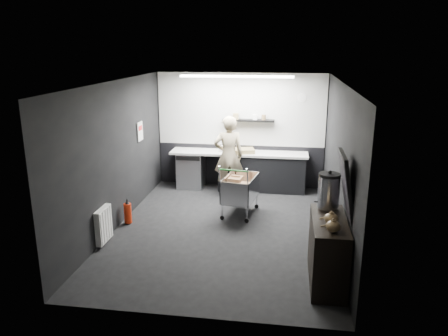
# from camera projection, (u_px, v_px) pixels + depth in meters

# --- Properties ---
(floor) EXTENTS (5.50, 5.50, 0.00)m
(floor) POSITION_uv_depth(u_px,v_px,m) (224.00, 229.00, 8.12)
(floor) COLOR black
(floor) RESTS_ON ground
(ceiling) EXTENTS (5.50, 5.50, 0.00)m
(ceiling) POSITION_uv_depth(u_px,v_px,m) (224.00, 82.00, 7.39)
(ceiling) COLOR silver
(ceiling) RESTS_ON wall_back
(wall_back) EXTENTS (5.50, 0.00, 5.50)m
(wall_back) POSITION_uv_depth(u_px,v_px,m) (240.00, 130.00, 10.37)
(wall_back) COLOR black
(wall_back) RESTS_ON floor
(wall_front) EXTENTS (5.50, 0.00, 5.50)m
(wall_front) POSITION_uv_depth(u_px,v_px,m) (189.00, 218.00, 5.14)
(wall_front) COLOR black
(wall_front) RESTS_ON floor
(wall_left) EXTENTS (0.00, 5.50, 5.50)m
(wall_left) POSITION_uv_depth(u_px,v_px,m) (116.00, 155.00, 8.04)
(wall_left) COLOR black
(wall_left) RESTS_ON floor
(wall_right) EXTENTS (0.00, 5.50, 5.50)m
(wall_right) POSITION_uv_depth(u_px,v_px,m) (339.00, 164.00, 7.48)
(wall_right) COLOR black
(wall_right) RESTS_ON floor
(kitchen_wall_panel) EXTENTS (3.95, 0.02, 1.70)m
(kitchen_wall_panel) POSITION_uv_depth(u_px,v_px,m) (241.00, 110.00, 10.22)
(kitchen_wall_panel) COLOR silver
(kitchen_wall_panel) RESTS_ON wall_back
(dado_panel) EXTENTS (3.95, 0.02, 1.00)m
(dado_panel) POSITION_uv_depth(u_px,v_px,m) (240.00, 165.00, 10.59)
(dado_panel) COLOR black
(dado_panel) RESTS_ON wall_back
(floating_shelf) EXTENTS (1.20, 0.22, 0.04)m
(floating_shelf) POSITION_uv_depth(u_px,v_px,m) (249.00, 120.00, 10.15)
(floating_shelf) COLOR black
(floating_shelf) RESTS_ON wall_back
(wall_clock) EXTENTS (0.20, 0.03, 0.20)m
(wall_clock) POSITION_uv_depth(u_px,v_px,m) (302.00, 98.00, 9.93)
(wall_clock) COLOR white
(wall_clock) RESTS_ON wall_back
(poster) EXTENTS (0.02, 0.30, 0.40)m
(poster) POSITION_uv_depth(u_px,v_px,m) (140.00, 131.00, 9.22)
(poster) COLOR silver
(poster) RESTS_ON wall_left
(poster_red_band) EXTENTS (0.02, 0.22, 0.10)m
(poster_red_band) POSITION_uv_depth(u_px,v_px,m) (140.00, 128.00, 9.20)
(poster_red_band) COLOR red
(poster_red_band) RESTS_ON poster
(radiator) EXTENTS (0.10, 0.50, 0.60)m
(radiator) POSITION_uv_depth(u_px,v_px,m) (104.00, 225.00, 7.44)
(radiator) COLOR white
(radiator) RESTS_ON wall_left
(ceiling_strip) EXTENTS (2.40, 0.20, 0.04)m
(ceiling_strip) POSITION_uv_depth(u_px,v_px,m) (236.00, 77.00, 9.16)
(ceiling_strip) COLOR white
(ceiling_strip) RESTS_ON ceiling
(prep_counter) EXTENTS (3.20, 0.61, 0.90)m
(prep_counter) POSITION_uv_depth(u_px,v_px,m) (244.00, 170.00, 10.28)
(prep_counter) COLOR black
(prep_counter) RESTS_ON floor
(person) EXTENTS (0.76, 0.59, 1.82)m
(person) POSITION_uv_depth(u_px,v_px,m) (229.00, 156.00, 9.78)
(person) COLOR beige
(person) RESTS_ON floor
(shopping_cart) EXTENTS (0.72, 1.06, 1.07)m
(shopping_cart) POSITION_uv_depth(u_px,v_px,m) (240.00, 190.00, 8.73)
(shopping_cart) COLOR silver
(shopping_cart) RESTS_ON floor
(sideboard) EXTENTS (0.54, 1.27, 1.91)m
(sideboard) POSITION_uv_depth(u_px,v_px,m) (329.00, 242.00, 6.22)
(sideboard) COLOR black
(sideboard) RESTS_ON floor
(fire_extinguisher) EXTENTS (0.14, 0.14, 0.47)m
(fire_extinguisher) POSITION_uv_depth(u_px,v_px,m) (128.00, 212.00, 8.32)
(fire_extinguisher) COLOR red
(fire_extinguisher) RESTS_ON floor
(cardboard_box) EXTENTS (0.55, 0.47, 0.10)m
(cardboard_box) POSITION_uv_depth(u_px,v_px,m) (244.00, 151.00, 10.11)
(cardboard_box) COLOR olive
(cardboard_box) RESTS_ON prep_counter
(pink_tub) EXTENTS (0.20, 0.20, 0.20)m
(pink_tub) POSITION_uv_depth(u_px,v_px,m) (227.00, 147.00, 10.19)
(pink_tub) COLOR beige
(pink_tub) RESTS_ON prep_counter
(white_container) EXTENTS (0.20, 0.18, 0.15)m
(white_container) POSITION_uv_depth(u_px,v_px,m) (223.00, 149.00, 10.17)
(white_container) COLOR white
(white_container) RESTS_ON prep_counter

